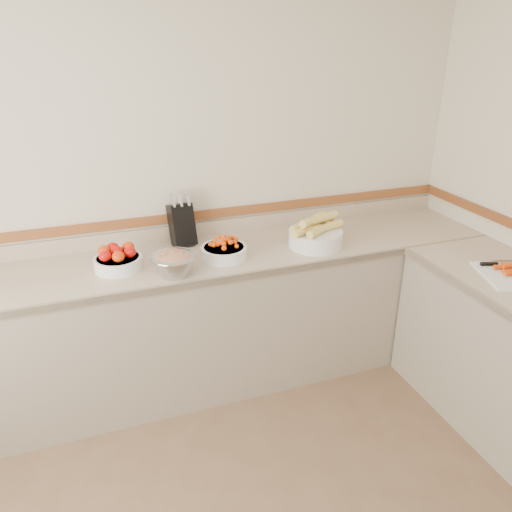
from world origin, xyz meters
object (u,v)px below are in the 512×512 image
object	(u,v)px
knife_block	(182,223)
rhubarb_bowl	(174,263)
cherry_tomato_bowl	(224,250)
tomato_bowl	(118,259)
corn_bowl	(316,234)

from	to	relation	value
knife_block	rhubarb_bowl	xyz separation A→B (m)	(-0.14, -0.43, -0.07)
knife_block	cherry_tomato_bowl	distance (m)	0.36
tomato_bowl	cherry_tomato_bowl	world-z (taller)	cherry_tomato_bowl
cherry_tomato_bowl	rhubarb_bowl	bearing A→B (deg)	-157.85
cherry_tomato_bowl	corn_bowl	xyz separation A→B (m)	(0.60, -0.02, 0.03)
tomato_bowl	rhubarb_bowl	size ratio (longest dim) A/B	1.07
knife_block	corn_bowl	distance (m)	0.85
tomato_bowl	rhubarb_bowl	world-z (taller)	rhubarb_bowl
knife_block	rhubarb_bowl	distance (m)	0.46
corn_bowl	rhubarb_bowl	distance (m)	0.93
cherry_tomato_bowl	tomato_bowl	bearing A→B (deg)	174.33
knife_block	cherry_tomato_bowl	world-z (taller)	knife_block
knife_block	corn_bowl	size ratio (longest dim) A/B	0.91
knife_block	cherry_tomato_bowl	size ratio (longest dim) A/B	1.24
corn_bowl	rhubarb_bowl	world-z (taller)	corn_bowl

